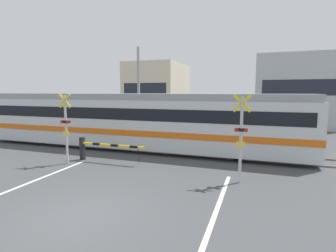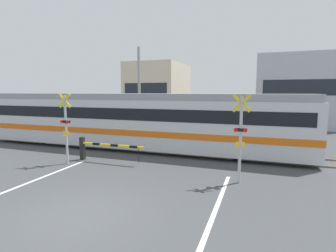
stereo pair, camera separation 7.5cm
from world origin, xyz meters
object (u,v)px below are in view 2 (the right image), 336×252
Objects in this scene: crossing_barrier_near at (96,147)px; crossing_barrier_far at (231,135)px; pedestrian at (193,122)px; commuter_train at (132,119)px; crossing_signal_left at (66,125)px; crossing_signal_right at (241,135)px.

crossing_barrier_near is 8.49m from crossing_barrier_far.
pedestrian reaches higher than crossing_barrier_near.
commuter_train is at bearing -109.11° from pedestrian.
crossing_barrier_near is 1.77m from crossing_signal_left.
crossing_barrier_far is at bearing 98.43° from crossing_signal_right.
commuter_train is at bearing 71.60° from crossing_signal_left.
crossing_barrier_near is 1.96× the size of pedestrian.
crossing_barrier_far is (5.88, 6.12, 0.00)m from crossing_barrier_near.
crossing_signal_left is at bearing -108.40° from commuter_train.
commuter_train is 6.63m from pedestrian.
pedestrian is (-4.42, 10.35, -0.81)m from crossing_signal_right.
crossing_barrier_far is at bearing 27.35° from commuter_train.
pedestrian is (-3.39, 3.36, 0.33)m from crossing_barrier_far.
crossing_signal_right is (6.92, -0.87, 1.14)m from crossing_barrier_near.
crossing_barrier_far is 1.05× the size of crossing_signal_left.
crossing_signal_right is 1.87× the size of pedestrian.
crossing_signal_right is (1.04, -6.99, 1.14)m from crossing_barrier_far.
commuter_train is at bearing 84.10° from crossing_barrier_near.
crossing_signal_left is (-1.04, -0.87, 1.14)m from crossing_barrier_near.
commuter_train is 6.33m from crossing_barrier_far.
crossing_signal_right is (7.95, 0.00, 0.00)m from crossing_signal_left.
crossing_signal_right is at bearing -66.87° from pedestrian.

